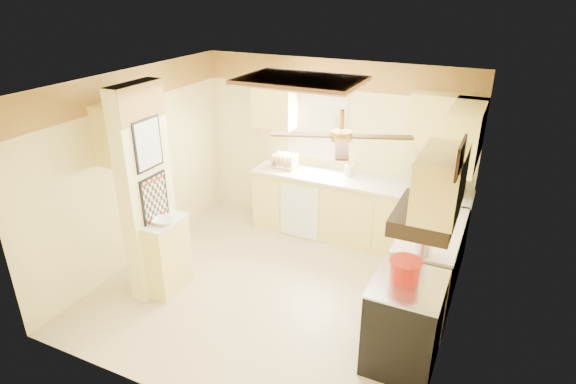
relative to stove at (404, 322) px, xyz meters
The scene contains 34 objects.
floor 1.82m from the stove, 161.77° to the left, with size 4.00×4.00×0.00m, color beige.
ceiling 2.69m from the stove, 161.77° to the left, with size 4.00×4.00×0.00m, color white.
wall_back 3.07m from the stove, 124.28° to the left, with size 4.00×4.00×0.00m, color #F8E697.
wall_front 2.29m from the stove, 141.04° to the right, with size 4.00×4.00×0.00m, color #F8E697.
wall_left 3.79m from the stove, behind, with size 3.80×3.80×0.00m, color #F8E697.
wall_right 1.02m from the stove, 59.02° to the left, with size 3.80×3.80×0.00m, color #F8E697.
wallpaper_border 3.48m from the stove, 124.50° to the left, with size 4.00×0.02×0.40m, color gold.
partition_column 3.12m from the stove, behind, with size 0.20×0.70×2.50m, color #F8E697.
partition_ledge 2.80m from the stove, behind, with size 0.25×0.55×0.90m, color #FEEB78.
ledge_top 2.84m from the stove, behind, with size 0.28×0.58×0.04m, color silver.
lower_cabinets_back 2.45m from the stove, 118.55° to the left, with size 3.00×0.60×0.90m, color #FEEB78.
lower_cabinets_right 1.15m from the stove, 88.49° to the left, with size 0.60×1.40×0.90m, color #FEEB78.
countertop_back 2.48m from the stove, 118.66° to the left, with size 3.04×0.64×0.04m, color silver.
countertop_right 1.24m from the stove, 88.99° to the left, with size 0.64×1.44×0.04m, color silver.
dishwasher_panel 2.66m from the stove, 136.25° to the left, with size 0.58×0.02×0.80m, color white.
window 3.29m from the stove, 128.23° to the left, with size 0.92×0.02×1.02m.
upper_cab_back_left 3.67m from the stove, 137.92° to the left, with size 0.60×0.35×0.70m, color #FEEB78.
upper_cab_back_right 2.67m from the stove, 93.01° to the left, with size 0.90×0.35×0.70m, color #FEEB78.
upper_cab_right 2.28m from the stove, 85.07° to the left, with size 0.35×1.00×0.70m, color #FEEB78.
upper_cab_left_wall 3.77m from the stove, behind, with size 0.35×0.75×0.70m, color #FEEB78.
upper_cab_over_stove 1.50m from the stove, ahead, with size 0.35×0.76×0.52m, color #FEEB78.
stove is the anchor object (origin of this frame).
range_hood 1.16m from the stove, ahead, with size 0.50×0.76×0.14m, color black.
poster_menu 3.22m from the stove, behind, with size 0.02×0.42×0.57m.
poster_nashville 3.00m from the stove, behind, with size 0.02×0.42×0.57m.
ceiling_light_panel 2.75m from the stove, 146.22° to the left, with size 1.35×0.95×0.06m.
ceiling_fan 1.95m from the stove, 167.38° to the right, with size 1.15×1.15×0.26m.
vent_grate 1.90m from the stove, 48.45° to the right, with size 0.02×0.40×0.25m, color black.
microwave 2.25m from the stove, 94.03° to the left, with size 0.52×0.35×0.29m, color white.
bowl 2.82m from the stove, behind, with size 0.23×0.23×0.06m, color white.
dutch_oven 0.56m from the stove, 143.23° to the left, with size 0.31×0.31×0.20m.
kettle 0.79m from the stove, 86.71° to the left, with size 0.17×0.17×0.26m.
dish_rack 3.19m from the stove, 136.93° to the left, with size 0.37×0.28×0.21m.
utensil_crock 2.68m from the stove, 120.81° to the left, with size 0.12×0.12×0.24m.
Camera 1 is at (2.25, -4.39, 3.47)m, focal length 30.00 mm.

